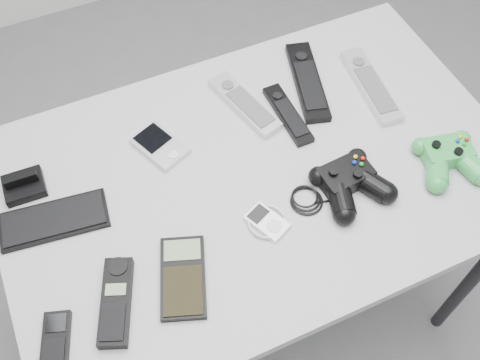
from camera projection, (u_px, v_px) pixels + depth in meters
name	position (u px, v px, depth m)	size (l,w,h in m)	color
floor	(265.00, 311.00, 1.86)	(3.50, 3.50, 0.00)	slate
desk	(258.00, 187.00, 1.30)	(1.14, 0.73, 0.76)	gray
pda_keyboard	(54.00, 220.00, 1.17)	(0.22, 0.09, 0.01)	black
dock_bracket	(23.00, 183.00, 1.20)	(0.09, 0.08, 0.05)	black
pda	(160.00, 146.00, 1.27)	(0.08, 0.12, 0.02)	silver
remote_silver_a	(244.00, 104.00, 1.34)	(0.05, 0.22, 0.02)	silver
remote_black_a	(288.00, 114.00, 1.32)	(0.04, 0.19, 0.02)	black
remote_black_b	(307.00, 81.00, 1.38)	(0.06, 0.25, 0.02)	black
remote_silver_b	(371.00, 85.00, 1.37)	(0.06, 0.24, 0.02)	silver
mobile_phone	(56.00, 341.00, 1.03)	(0.05, 0.11, 0.02)	black
cordless_handset	(116.00, 302.00, 1.06)	(0.05, 0.17, 0.03)	black
calculator	(183.00, 277.00, 1.10)	(0.09, 0.17, 0.02)	black
mp3_player	(267.00, 222.00, 1.16)	(0.08, 0.09, 0.02)	white
controller_black	(350.00, 181.00, 1.20)	(0.27, 0.17, 0.05)	black
controller_green	(449.00, 157.00, 1.24)	(0.15, 0.16, 0.05)	#238235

